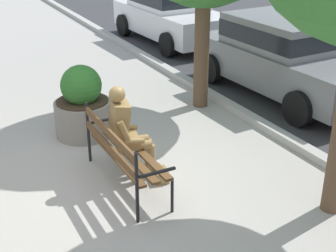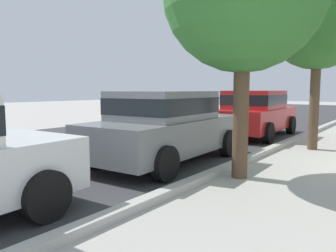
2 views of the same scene
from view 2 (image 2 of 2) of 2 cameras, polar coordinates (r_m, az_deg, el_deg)
street_surface at (r=10.62m, az=-8.93°, el=-2.41°), size 60.00×9.00×0.01m
curb_stone at (r=8.06m, az=14.84°, el=-4.90°), size 60.00×0.20×0.12m
street_tree_down_street at (r=9.76m, az=24.42°, el=16.35°), size 2.60×2.60×4.71m
parked_car_grey at (r=7.20m, az=-0.36°, el=0.26°), size 4.17×2.05×1.56m
parked_car_red at (r=11.67m, az=14.78°, el=2.36°), size 4.17×2.05×1.56m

